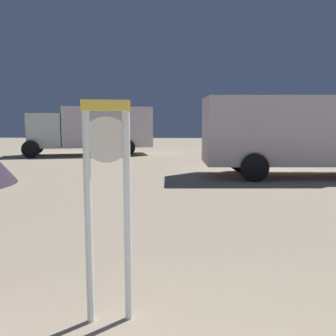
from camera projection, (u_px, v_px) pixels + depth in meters
name	position (u px, v px, depth m)	size (l,w,h in m)	color
standing_clock	(107.00, 187.00, 3.59)	(0.46, 0.17, 2.15)	white
box_truck_near	(293.00, 133.00, 13.16)	(6.68, 2.85, 2.74)	beige
box_truck_far	(93.00, 128.00, 21.27)	(7.29, 4.02, 2.68)	silver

